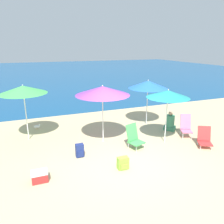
{
  "coord_description": "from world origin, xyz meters",
  "views": [
    {
      "loc": [
        -2.59,
        -5.57,
        3.45
      ],
      "look_at": [
        0.28,
        1.93,
        1.0
      ],
      "focal_mm": 35.0,
      "sensor_mm": 36.0,
      "label": 1
    }
  ],
  "objects_px": {
    "beach_chair_green": "(134,137)",
    "cooler_box": "(40,176)",
    "beach_chair_red": "(205,138)",
    "beach_umbrella_blue": "(148,85)",
    "beach_umbrella_green": "(23,90)",
    "beach_umbrella_purple": "(103,91)",
    "person_seated_near": "(170,122)",
    "beach_chair_pink": "(186,126)",
    "backpack_navy": "(80,151)",
    "beach_umbrella_teal": "(168,94)",
    "backpack_lime": "(123,163)",
    "seagull": "(37,126)"
  },
  "relations": [
    {
      "from": "beach_chair_pink",
      "to": "beach_chair_red",
      "type": "relative_size",
      "value": 1.24
    },
    {
      "from": "beach_umbrella_green",
      "to": "beach_chair_green",
      "type": "distance_m",
      "value": 4.3
    },
    {
      "from": "beach_umbrella_teal",
      "to": "seagull",
      "type": "xyz_separation_m",
      "value": [
        -4.36,
        3.04,
        -1.69
      ]
    },
    {
      "from": "beach_chair_green",
      "to": "beach_umbrella_blue",
      "type": "bearing_deg",
      "value": 31.86
    },
    {
      "from": "backpack_navy",
      "to": "person_seated_near",
      "type": "bearing_deg",
      "value": 13.08
    },
    {
      "from": "beach_chair_green",
      "to": "beach_chair_red",
      "type": "distance_m",
      "value": 2.52
    },
    {
      "from": "beach_umbrella_teal",
      "to": "beach_umbrella_blue",
      "type": "relative_size",
      "value": 0.99
    },
    {
      "from": "beach_chair_red",
      "to": "seagull",
      "type": "xyz_separation_m",
      "value": [
        -5.48,
        3.83,
        -0.18
      ]
    },
    {
      "from": "beach_umbrella_teal",
      "to": "person_seated_near",
      "type": "xyz_separation_m",
      "value": [
        0.92,
        0.99,
        -1.5
      ]
    },
    {
      "from": "beach_chair_red",
      "to": "person_seated_near",
      "type": "relative_size",
      "value": 0.85
    },
    {
      "from": "beach_umbrella_green",
      "to": "person_seated_near",
      "type": "height_order",
      "value": "beach_umbrella_green"
    },
    {
      "from": "beach_chair_red",
      "to": "backpack_lime",
      "type": "distance_m",
      "value": 3.32
    },
    {
      "from": "beach_umbrella_blue",
      "to": "beach_chair_pink",
      "type": "height_order",
      "value": "beach_umbrella_blue"
    },
    {
      "from": "beach_umbrella_green",
      "to": "beach_umbrella_blue",
      "type": "distance_m",
      "value": 5.06
    },
    {
      "from": "beach_chair_green",
      "to": "cooler_box",
      "type": "xyz_separation_m",
      "value": [
        -3.22,
        -0.92,
        -0.26
      ]
    },
    {
      "from": "beach_chair_red",
      "to": "person_seated_near",
      "type": "xyz_separation_m",
      "value": [
        -0.2,
        1.78,
        0.01
      ]
    },
    {
      "from": "beach_umbrella_blue",
      "to": "seagull",
      "type": "relative_size",
      "value": 7.56
    },
    {
      "from": "beach_umbrella_blue",
      "to": "beach_chair_pink",
      "type": "bearing_deg",
      "value": -67.27
    },
    {
      "from": "beach_umbrella_blue",
      "to": "beach_chair_green",
      "type": "xyz_separation_m",
      "value": [
        -1.61,
        -1.96,
        -1.42
      ]
    },
    {
      "from": "beach_umbrella_blue",
      "to": "beach_umbrella_purple",
      "type": "height_order",
      "value": "beach_umbrella_purple"
    },
    {
      "from": "person_seated_near",
      "to": "backpack_lime",
      "type": "relative_size",
      "value": 2.3
    },
    {
      "from": "beach_umbrella_teal",
      "to": "beach_umbrella_purple",
      "type": "relative_size",
      "value": 0.94
    },
    {
      "from": "beach_umbrella_green",
      "to": "beach_chair_pink",
      "type": "xyz_separation_m",
      "value": [
        5.81,
        -1.88,
        -1.5
      ]
    },
    {
      "from": "beach_umbrella_green",
      "to": "person_seated_near",
      "type": "bearing_deg",
      "value": -10.98
    },
    {
      "from": "beach_umbrella_blue",
      "to": "beach_chair_red",
      "type": "height_order",
      "value": "beach_umbrella_blue"
    },
    {
      "from": "beach_chair_red",
      "to": "backpack_lime",
      "type": "height_order",
      "value": "beach_chair_red"
    },
    {
      "from": "beach_chair_red",
      "to": "beach_umbrella_blue",
      "type": "bearing_deg",
      "value": 134.06
    },
    {
      "from": "cooler_box",
      "to": "person_seated_near",
      "type": "bearing_deg",
      "value": 19.32
    },
    {
      "from": "beach_umbrella_teal",
      "to": "backpack_lime",
      "type": "xyz_separation_m",
      "value": [
        -2.18,
        -1.12,
        -1.65
      ]
    },
    {
      "from": "beach_chair_green",
      "to": "beach_chair_pink",
      "type": "distance_m",
      "value": 2.36
    },
    {
      "from": "beach_umbrella_purple",
      "to": "beach_chair_red",
      "type": "distance_m",
      "value": 3.98
    },
    {
      "from": "beach_umbrella_green",
      "to": "backpack_lime",
      "type": "relative_size",
      "value": 5.86
    },
    {
      "from": "beach_umbrella_purple",
      "to": "seagull",
      "type": "xyz_separation_m",
      "value": [
        -2.24,
        2.16,
        -1.8
      ]
    },
    {
      "from": "beach_chair_red",
      "to": "cooler_box",
      "type": "height_order",
      "value": "beach_chair_red"
    },
    {
      "from": "cooler_box",
      "to": "beach_chair_pink",
      "type": "bearing_deg",
      "value": 11.21
    },
    {
      "from": "beach_umbrella_blue",
      "to": "backpack_lime",
      "type": "xyz_separation_m",
      "value": [
        -2.53,
        -3.11,
        -1.65
      ]
    },
    {
      "from": "beach_umbrella_purple",
      "to": "person_seated_near",
      "type": "distance_m",
      "value": 3.44
    },
    {
      "from": "beach_umbrella_green",
      "to": "beach_chair_pink",
      "type": "relative_size",
      "value": 2.42
    },
    {
      "from": "beach_umbrella_purple",
      "to": "beach_chair_green",
      "type": "bearing_deg",
      "value": -45.42
    },
    {
      "from": "beach_chair_red",
      "to": "backpack_lime",
      "type": "relative_size",
      "value": 1.95
    },
    {
      "from": "backpack_lime",
      "to": "beach_umbrella_blue",
      "type": "bearing_deg",
      "value": 50.85
    },
    {
      "from": "beach_umbrella_green",
      "to": "beach_chair_red",
      "type": "bearing_deg",
      "value": -26.18
    },
    {
      "from": "beach_umbrella_purple",
      "to": "person_seated_near",
      "type": "relative_size",
      "value": 2.57
    },
    {
      "from": "beach_umbrella_blue",
      "to": "beach_chair_green",
      "type": "bearing_deg",
      "value": -129.39
    },
    {
      "from": "seagull",
      "to": "beach_umbrella_purple",
      "type": "bearing_deg",
      "value": -43.96
    },
    {
      "from": "beach_umbrella_teal",
      "to": "seagull",
      "type": "height_order",
      "value": "beach_umbrella_teal"
    },
    {
      "from": "beach_chair_green",
      "to": "backpack_navy",
      "type": "distance_m",
      "value": 1.93
    },
    {
      "from": "beach_umbrella_green",
      "to": "beach_umbrella_teal",
      "type": "distance_m",
      "value": 5.16
    },
    {
      "from": "beach_umbrella_purple",
      "to": "backpack_lime",
      "type": "height_order",
      "value": "beach_umbrella_purple"
    },
    {
      "from": "beach_umbrella_purple",
      "to": "backpack_lime",
      "type": "relative_size",
      "value": 5.91
    }
  ]
}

